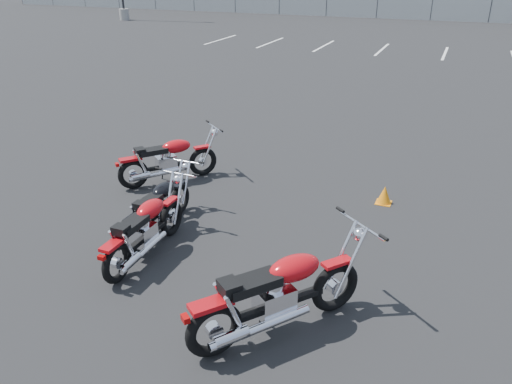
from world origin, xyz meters
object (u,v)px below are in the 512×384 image
at_px(motorcycle_second_black, 159,207).
at_px(motorcycle_rear_red, 278,294).
at_px(motorcycle_third_red, 145,229).
at_px(motorcycle_front_red, 168,160).

distance_m(motorcycle_second_black, motorcycle_rear_red, 3.11).
bearing_deg(motorcycle_third_red, motorcycle_front_red, 114.76).
bearing_deg(motorcycle_second_black, motorcycle_front_red, 117.38).
relative_size(motorcycle_second_black, motorcycle_third_red, 0.91).
height_order(motorcycle_third_red, motorcycle_rear_red, motorcycle_rear_red).
xyz_separation_m(motorcycle_front_red, motorcycle_third_red, (1.17, -2.54, -0.01)).
distance_m(motorcycle_front_red, motorcycle_second_black, 1.97).
relative_size(motorcycle_front_red, motorcycle_rear_red, 0.86).
distance_m(motorcycle_second_black, motorcycle_third_red, 0.83).
bearing_deg(motorcycle_rear_red, motorcycle_third_red, 160.89).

